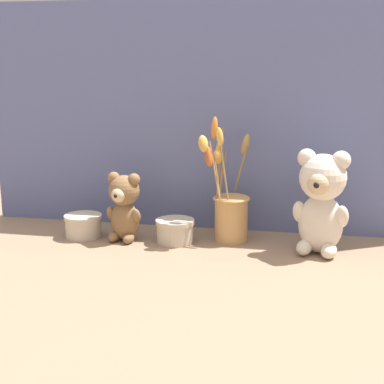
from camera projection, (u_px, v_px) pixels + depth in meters
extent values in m
plane|color=#8E7056|center=(190.00, 245.00, 1.48)|extent=(4.00, 4.00, 0.00)
cube|color=slate|center=(203.00, 118.00, 1.57)|extent=(1.21, 0.02, 0.61)
ellipsoid|color=beige|center=(321.00, 224.00, 1.41)|extent=(0.12, 0.11, 0.15)
sphere|color=beige|center=(323.00, 177.00, 1.39)|extent=(0.11, 0.11, 0.11)
sphere|color=#D1B289|center=(319.00, 184.00, 1.35)|extent=(0.05, 0.05, 0.05)
sphere|color=black|center=(317.00, 185.00, 1.33)|extent=(0.02, 0.02, 0.02)
sphere|color=beige|center=(341.00, 160.00, 1.36)|extent=(0.04, 0.04, 0.04)
sphere|color=beige|center=(307.00, 158.00, 1.39)|extent=(0.04, 0.04, 0.04)
ellipsoid|color=beige|center=(342.00, 217.00, 1.38)|extent=(0.04, 0.06, 0.07)
ellipsoid|color=beige|center=(299.00, 212.00, 1.42)|extent=(0.04, 0.06, 0.07)
ellipsoid|color=beige|center=(329.00, 251.00, 1.38)|extent=(0.05, 0.07, 0.04)
ellipsoid|color=beige|center=(304.00, 247.00, 1.41)|extent=(0.05, 0.07, 0.04)
ellipsoid|color=olive|center=(125.00, 221.00, 1.51)|extent=(0.08, 0.07, 0.10)
sphere|color=olive|center=(124.00, 191.00, 1.50)|extent=(0.08, 0.08, 0.08)
sphere|color=#D1B289|center=(119.00, 195.00, 1.47)|extent=(0.04, 0.04, 0.04)
sphere|color=black|center=(116.00, 196.00, 1.45)|extent=(0.01, 0.01, 0.01)
sphere|color=olive|center=(134.00, 180.00, 1.48)|extent=(0.03, 0.03, 0.03)
sphere|color=olive|center=(114.00, 178.00, 1.50)|extent=(0.03, 0.03, 0.03)
ellipsoid|color=olive|center=(136.00, 216.00, 1.49)|extent=(0.03, 0.04, 0.05)
ellipsoid|color=olive|center=(111.00, 213.00, 1.52)|extent=(0.03, 0.04, 0.05)
ellipsoid|color=olive|center=(129.00, 238.00, 1.49)|extent=(0.03, 0.04, 0.03)
ellipsoid|color=olive|center=(114.00, 237.00, 1.51)|extent=(0.03, 0.04, 0.03)
cylinder|color=tan|center=(231.00, 219.00, 1.51)|extent=(0.08, 0.08, 0.12)
torus|color=tan|center=(232.00, 199.00, 1.50)|extent=(0.09, 0.09, 0.01)
cylinder|color=#9E7542|center=(224.00, 168.00, 1.45)|extent=(0.03, 0.02, 0.16)
ellipsoid|color=gold|center=(220.00, 137.00, 1.42)|extent=(0.03, 0.03, 0.05)
cylinder|color=#9E7542|center=(221.00, 176.00, 1.49)|extent=(0.01, 0.03, 0.10)
ellipsoid|color=gold|center=(217.00, 157.00, 1.49)|extent=(0.03, 0.04, 0.04)
cylinder|color=#9E7542|center=(223.00, 173.00, 1.50)|extent=(0.02, 0.03, 0.11)
ellipsoid|color=gold|center=(219.00, 151.00, 1.50)|extent=(0.03, 0.04, 0.07)
cylinder|color=#9E7542|center=(220.00, 162.00, 1.49)|extent=(0.01, 0.04, 0.17)
ellipsoid|color=orange|center=(214.00, 128.00, 1.48)|extent=(0.02, 0.03, 0.06)
cylinder|color=#9E7542|center=(240.00, 170.00, 1.51)|extent=(0.04, 0.02, 0.13)
ellipsoid|color=tan|center=(245.00, 144.00, 1.51)|extent=(0.04, 0.03, 0.06)
cylinder|color=#9E7542|center=(215.00, 171.00, 1.46)|extent=(0.04, 0.06, 0.14)
ellipsoid|color=gold|center=(203.00, 144.00, 1.43)|extent=(0.04, 0.05, 0.05)
cylinder|color=#9E7542|center=(217.00, 177.00, 1.47)|extent=(0.03, 0.05, 0.11)
ellipsoid|color=#C65B28|center=(209.00, 156.00, 1.45)|extent=(0.04, 0.04, 0.06)
cylinder|color=beige|center=(83.00, 228.00, 1.55)|extent=(0.09, 0.09, 0.05)
cylinder|color=beige|center=(83.00, 217.00, 1.54)|extent=(0.10, 0.10, 0.01)
cylinder|color=beige|center=(175.00, 233.00, 1.50)|extent=(0.09, 0.09, 0.05)
cylinder|color=beige|center=(175.00, 222.00, 1.49)|extent=(0.10, 0.10, 0.01)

